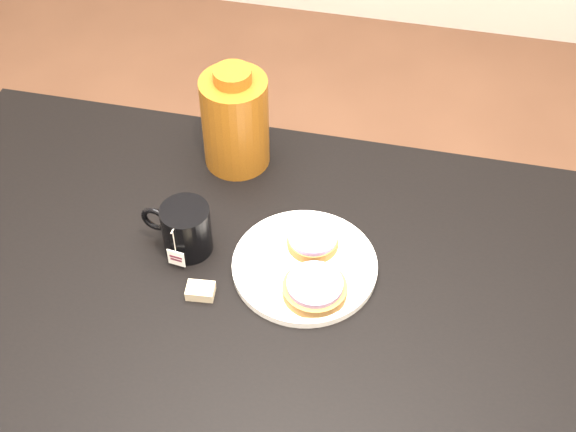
{
  "coord_description": "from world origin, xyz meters",
  "views": [
    {
      "loc": [
        0.16,
        -0.71,
        1.79
      ],
      "look_at": [
        -0.03,
        0.17,
        0.81
      ],
      "focal_mm": 50.0,
      "sensor_mm": 36.0,
      "label": 1
    }
  ],
  "objects_px": {
    "bagel_back": "(313,240)",
    "bagel_front": "(315,288)",
    "teabag_pouch": "(201,291)",
    "table": "(286,352)",
    "mug": "(185,229)",
    "bagel_package": "(235,120)",
    "plate": "(305,265)"
  },
  "relations": [
    {
      "from": "plate",
      "to": "bagel_back",
      "type": "height_order",
      "value": "bagel_back"
    },
    {
      "from": "table",
      "to": "teabag_pouch",
      "type": "xyz_separation_m",
      "value": [
        -0.15,
        0.03,
        0.09
      ]
    },
    {
      "from": "teabag_pouch",
      "to": "bagel_package",
      "type": "xyz_separation_m",
      "value": [
        -0.02,
        0.32,
        0.09
      ]
    },
    {
      "from": "plate",
      "to": "bagel_back",
      "type": "distance_m",
      "value": 0.05
    },
    {
      "from": "table",
      "to": "plate",
      "type": "distance_m",
      "value": 0.15
    },
    {
      "from": "plate",
      "to": "bagel_front",
      "type": "bearing_deg",
      "value": -64.01
    },
    {
      "from": "mug",
      "to": "bagel_package",
      "type": "height_order",
      "value": "bagel_package"
    },
    {
      "from": "bagel_front",
      "to": "bagel_package",
      "type": "relative_size",
      "value": 0.56
    },
    {
      "from": "bagel_front",
      "to": "teabag_pouch",
      "type": "height_order",
      "value": "bagel_front"
    },
    {
      "from": "bagel_back",
      "to": "mug",
      "type": "distance_m",
      "value": 0.21
    },
    {
      "from": "teabag_pouch",
      "to": "bagel_package",
      "type": "height_order",
      "value": "bagel_package"
    },
    {
      "from": "plate",
      "to": "mug",
      "type": "height_order",
      "value": "mug"
    },
    {
      "from": "table",
      "to": "plate",
      "type": "relative_size",
      "value": 5.8
    },
    {
      "from": "bagel_front",
      "to": "teabag_pouch",
      "type": "relative_size",
      "value": 2.57
    },
    {
      "from": "table",
      "to": "teabag_pouch",
      "type": "bearing_deg",
      "value": 169.99
    },
    {
      "from": "bagel_back",
      "to": "bagel_front",
      "type": "distance_m",
      "value": 0.1
    },
    {
      "from": "table",
      "to": "bagel_back",
      "type": "distance_m",
      "value": 0.19
    },
    {
      "from": "bagel_package",
      "to": "plate",
      "type": "bearing_deg",
      "value": -52.91
    },
    {
      "from": "teabag_pouch",
      "to": "table",
      "type": "bearing_deg",
      "value": -10.01
    },
    {
      "from": "bagel_back",
      "to": "bagel_front",
      "type": "xyz_separation_m",
      "value": [
        0.02,
        -0.1,
        -0.0
      ]
    },
    {
      "from": "teabag_pouch",
      "to": "bagel_package",
      "type": "bearing_deg",
      "value": 94.06
    },
    {
      "from": "teabag_pouch",
      "to": "plate",
      "type": "bearing_deg",
      "value": 29.88
    },
    {
      "from": "bagel_front",
      "to": "bagel_package",
      "type": "bearing_deg",
      "value": 125.14
    },
    {
      "from": "bagel_back",
      "to": "mug",
      "type": "relative_size",
      "value": 0.83
    },
    {
      "from": "plate",
      "to": "mug",
      "type": "distance_m",
      "value": 0.21
    },
    {
      "from": "bagel_back",
      "to": "plate",
      "type": "bearing_deg",
      "value": -96.42
    },
    {
      "from": "table",
      "to": "mug",
      "type": "xyz_separation_m",
      "value": [
        -0.2,
        0.12,
        0.13
      ]
    },
    {
      "from": "plate",
      "to": "mug",
      "type": "xyz_separation_m",
      "value": [
        -0.2,
        0.0,
        0.04
      ]
    },
    {
      "from": "bagel_back",
      "to": "teabag_pouch",
      "type": "height_order",
      "value": "bagel_back"
    },
    {
      "from": "plate",
      "to": "teabag_pouch",
      "type": "xyz_separation_m",
      "value": [
        -0.15,
        -0.09,
        -0.0
      ]
    },
    {
      "from": "plate",
      "to": "bagel_back",
      "type": "xyz_separation_m",
      "value": [
        0.0,
        0.04,
        0.02
      ]
    },
    {
      "from": "mug",
      "to": "teabag_pouch",
      "type": "distance_m",
      "value": 0.11
    }
  ]
}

